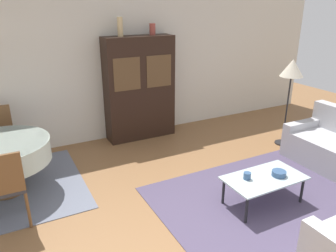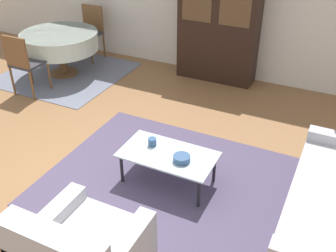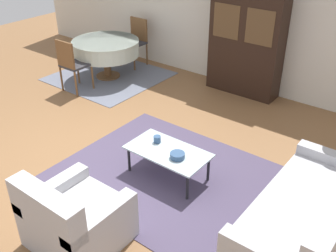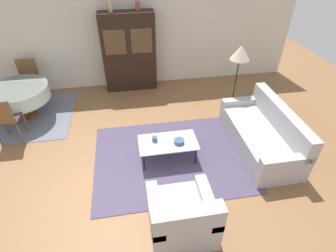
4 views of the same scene
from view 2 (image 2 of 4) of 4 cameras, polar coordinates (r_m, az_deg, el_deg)
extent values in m
plane|color=brown|center=(4.76, -14.93, -7.27)|extent=(14.00, 14.00, 0.00)
cube|color=#4C425B|center=(4.52, 0.67, -8.21)|extent=(2.83, 2.22, 0.01)
cube|color=slate|center=(7.35, -14.59, 7.42)|extent=(2.02, 2.00, 0.01)
cube|color=#B2B2B7|center=(4.14, 23.15, -11.87)|extent=(0.90, 1.98, 0.46)
cube|color=#B2B2B7|center=(3.08, -16.31, -17.19)|extent=(0.88, 0.20, 0.40)
cube|color=#B2B2B7|center=(3.53, -17.01, -12.94)|extent=(0.16, 0.86, 0.12)
cube|color=#B2B2B7|center=(3.19, -6.72, -17.49)|extent=(0.16, 0.86, 0.12)
cylinder|color=black|center=(4.46, -6.74, -6.13)|extent=(0.04, 0.04, 0.36)
cylinder|color=black|center=(4.12, 4.49, -9.66)|extent=(0.04, 0.04, 0.36)
cylinder|color=black|center=(4.77, -3.83, -3.11)|extent=(0.04, 0.04, 0.36)
cylinder|color=black|center=(4.46, 6.74, -6.11)|extent=(0.04, 0.04, 0.36)
cube|color=silver|center=(4.31, 0.00, -4.16)|extent=(1.05, 0.58, 0.02)
cube|color=black|center=(6.66, 7.38, 14.59)|extent=(1.31, 0.40, 1.94)
cube|color=brown|center=(6.49, 4.22, 17.42)|extent=(0.50, 0.01, 0.58)
cube|color=brown|center=(6.29, 9.75, 16.60)|extent=(0.50, 0.01, 0.58)
cylinder|color=brown|center=(7.33, -14.79, 7.50)|extent=(0.48, 0.48, 0.03)
cylinder|color=brown|center=(7.25, -15.01, 9.01)|extent=(0.14, 0.14, 0.45)
cylinder|color=beige|center=(7.12, -15.43, 11.78)|extent=(1.30, 1.30, 0.30)
cylinder|color=beige|center=(7.08, -15.59, 12.80)|extent=(1.31, 1.31, 0.03)
cylinder|color=brown|center=(6.99, -19.33, 7.51)|extent=(0.04, 0.04, 0.47)
cylinder|color=brown|center=(6.73, -16.82, 7.00)|extent=(0.04, 0.04, 0.47)
cylinder|color=brown|center=(6.75, -21.63, 6.15)|extent=(0.04, 0.04, 0.47)
cylinder|color=brown|center=(6.47, -19.13, 5.58)|extent=(0.04, 0.04, 0.47)
cube|color=#333338|center=(6.63, -19.62, 8.56)|extent=(0.44, 0.44, 0.04)
cube|color=brown|center=(6.42, -21.24, 9.97)|extent=(0.44, 0.04, 0.47)
cylinder|color=brown|center=(7.55, -11.01, 10.49)|extent=(0.04, 0.04, 0.47)
cylinder|color=brown|center=(7.79, -13.46, 10.86)|extent=(0.04, 0.04, 0.47)
cylinder|color=brown|center=(7.85, -9.27, 11.49)|extent=(0.04, 0.04, 0.47)
cylinder|color=brown|center=(8.08, -11.69, 11.84)|extent=(0.04, 0.04, 0.47)
cube|color=#333338|center=(7.73, -11.56, 12.95)|extent=(0.44, 0.44, 0.04)
cube|color=brown|center=(7.81, -10.88, 15.18)|extent=(0.44, 0.04, 0.47)
cylinder|color=#33517A|center=(4.42, -2.31, -2.32)|extent=(0.09, 0.09, 0.09)
cylinder|color=#33517A|center=(4.18, 1.99, -4.74)|extent=(0.18, 0.18, 0.07)
camera|label=1|loc=(4.40, -59.91, 11.33)|focal=35.00mm
camera|label=3|loc=(1.01, 124.99, -5.57)|focal=42.00mm
camera|label=4|loc=(2.23, -84.12, 19.86)|focal=28.00mm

